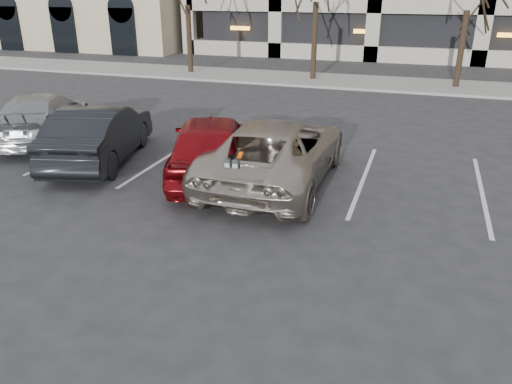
{
  "coord_description": "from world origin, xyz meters",
  "views": [
    {
      "loc": [
        2.6,
        -9.86,
        4.54
      ],
      "look_at": [
        -0.09,
        -1.88,
        1.07
      ],
      "focal_mm": 35.0,
      "sensor_mm": 36.0,
      "label": 1
    }
  ],
  "objects": [
    {
      "name": "car_red",
      "position": [
        -2.37,
        1.28,
        0.82
      ],
      "size": [
        3.36,
        5.18,
        1.64
      ],
      "primitive_type": "imported",
      "rotation": [
        0.0,
        0.0,
        3.46
      ],
      "color": "maroon",
      "rests_on": "ground"
    },
    {
      "name": "car_dark",
      "position": [
        -5.76,
        1.38,
        0.8
      ],
      "size": [
        2.9,
        5.1,
        1.59
      ],
      "primitive_type": "imported",
      "rotation": [
        0.0,
        0.0,
        3.41
      ],
      "color": "black",
      "rests_on": "ground"
    },
    {
      "name": "sidewalk",
      "position": [
        0.0,
        16.0,
        0.06
      ],
      "size": [
        80.0,
        4.0,
        0.12
      ],
      "primitive_type": "cube",
      "color": "gray",
      "rests_on": "ground"
    },
    {
      "name": "parking_meter",
      "position": [
        -0.97,
        -0.83,
        0.96
      ],
      "size": [
        0.33,
        0.15,
        1.25
      ],
      "rotation": [
        0.0,
        0.0,
        0.08
      ],
      "color": "black",
      "rests_on": "ground"
    },
    {
      "name": "stall_lines",
      "position": [
        -1.4,
        2.3,
        0.01
      ],
      "size": [
        16.9,
        5.2,
        0.0
      ],
      "color": "silver",
      "rests_on": "ground"
    },
    {
      "name": "suv_silver",
      "position": [
        -0.68,
        1.39,
        0.8
      ],
      "size": [
        2.74,
        5.8,
        1.61
      ],
      "rotation": [
        0.0,
        0.0,
        3.16
      ],
      "color": "#A89D8F",
      "rests_on": "ground"
    },
    {
      "name": "car_silver",
      "position": [
        -8.77,
        2.66,
        0.74
      ],
      "size": [
        4.05,
        5.53,
        1.49
      ],
      "primitive_type": "imported",
      "rotation": [
        0.0,
        0.0,
        3.58
      ],
      "color": "#96989D",
      "rests_on": "ground"
    },
    {
      "name": "ground",
      "position": [
        0.0,
        0.0,
        0.0
      ],
      "size": [
        140.0,
        140.0,
        0.0
      ],
      "primitive_type": "plane",
      "color": "#28282B",
      "rests_on": "ground"
    }
  ]
}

